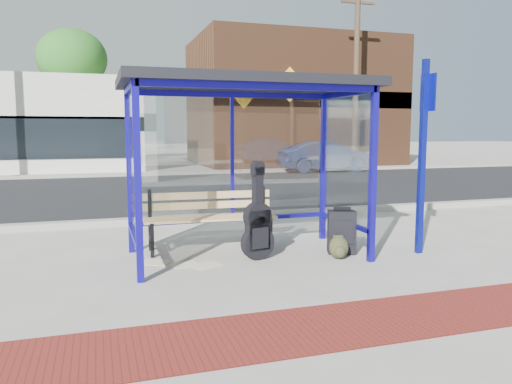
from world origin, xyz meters
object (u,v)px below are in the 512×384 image
object	(u,v)px
suitcase	(342,232)
bench	(210,215)
parked_car	(326,157)
guitar_bag	(258,226)
fire_hydrant	(369,159)
backpack	(339,248)

from	to	relation	value
suitcase	bench	bearing A→B (deg)	174.66
parked_car	guitar_bag	bearing A→B (deg)	155.23
bench	fire_hydrant	xyz separation A→B (m)	(10.52, 13.49, -0.09)
backpack	fire_hydrant	size ratio (longest dim) A/B	0.41
bench	guitar_bag	bearing A→B (deg)	-54.85
fire_hydrant	guitar_bag	bearing A→B (deg)	-125.12
bench	parked_car	xyz separation A→B (m)	(7.65, 12.08, 0.13)
suitcase	backpack	bearing A→B (deg)	-103.37
guitar_bag	backpack	distance (m)	1.15
bench	backpack	distance (m)	1.92
bench	parked_car	size ratio (longest dim) A/B	0.49
bench	suitcase	distance (m)	1.92
suitcase	backpack	world-z (taller)	suitcase
bench	parked_car	bearing A→B (deg)	60.11
guitar_bag	suitcase	size ratio (longest dim) A/B	1.88
guitar_bag	suitcase	distance (m)	1.24
suitcase	backpack	size ratio (longest dim) A/B	2.10
bench	guitar_bag	xyz separation A→B (m)	(0.49, -0.77, -0.05)
parked_car	fire_hydrant	distance (m)	3.21
suitcase	fire_hydrant	bearing A→B (deg)	78.57
parked_car	fire_hydrant	xyz separation A→B (m)	(2.87, 1.42, -0.22)
backpack	parked_car	world-z (taller)	parked_car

